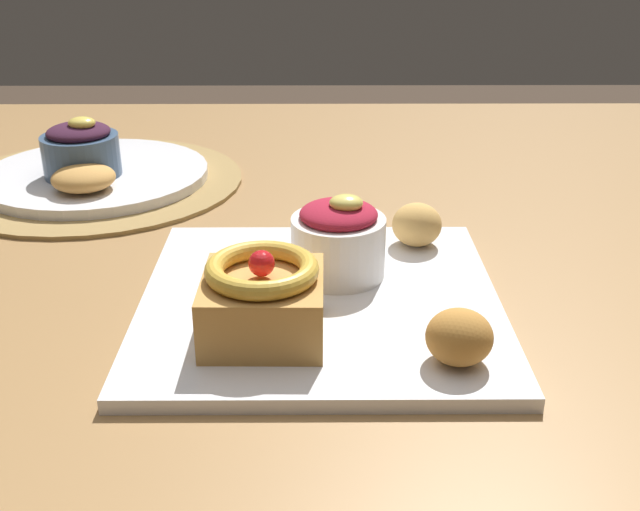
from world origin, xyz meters
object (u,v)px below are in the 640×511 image
object	(u,v)px
cake_slice	(260,298)
back_plate	(96,175)
back_ramekin	(81,150)
fritter_front	(417,225)
berry_ramekin	(338,240)
front_plate	(320,302)
back_pastry	(84,178)
fritter_middle	(459,337)

from	to	relation	value
cake_slice	back_plate	distance (m)	0.45
back_ramekin	fritter_front	bearing A→B (deg)	-27.67
berry_ramekin	fritter_front	world-z (taller)	berry_ramekin
front_plate	back_plate	xyz separation A→B (m)	(-0.27, 0.32, 0.01)
cake_slice	back_ramekin	xyz separation A→B (m)	(-0.23, 0.36, 0.01)
cake_slice	berry_ramekin	distance (m)	0.12
cake_slice	fritter_front	xyz separation A→B (m)	(0.14, 0.17, -0.01)
back_ramekin	front_plate	bearing A→B (deg)	-47.15
fritter_front	back_pastry	distance (m)	0.38
back_plate	cake_slice	bearing A→B (deg)	-59.48
front_plate	back_plate	world-z (taller)	back_plate
front_plate	fritter_middle	bearing A→B (deg)	-46.23
back_plate	fritter_middle	bearing A→B (deg)	-48.80
back_pastry	berry_ramekin	bearing A→B (deg)	-36.58
berry_ramekin	back_pastry	xyz separation A→B (m)	(-0.28, 0.21, -0.01)
front_plate	fritter_front	world-z (taller)	fritter_front
berry_ramekin	fritter_middle	xyz separation A→B (m)	(0.08, -0.14, -0.01)
berry_ramekin	back_plate	bearing A→B (deg)	135.92
fritter_front	fritter_middle	bearing A→B (deg)	-88.54
berry_ramekin	back_plate	size ratio (longest dim) A/B	0.31
fritter_front	back_ramekin	bearing A→B (deg)	152.33
berry_ramekin	back_pastry	world-z (taller)	berry_ramekin
front_plate	fritter_middle	world-z (taller)	fritter_middle
back_plate	back_ramekin	size ratio (longest dim) A/B	3.02
fritter_middle	back_pastry	world-z (taller)	fritter_middle
cake_slice	back_ramekin	size ratio (longest dim) A/B	1.03
cake_slice	fritter_middle	size ratio (longest dim) A/B	1.90
back_pastry	fritter_middle	bearing A→B (deg)	-44.15
fritter_middle	back_plate	world-z (taller)	fritter_middle
fritter_front	fritter_middle	distance (m)	0.21
cake_slice	back_ramekin	world-z (taller)	back_ramekin
fritter_front	back_plate	size ratio (longest dim) A/B	0.18
back_pastry	cake_slice	bearing A→B (deg)	-55.03
berry_ramekin	back_ramekin	size ratio (longest dim) A/B	0.92
back_plate	back_pastry	size ratio (longest dim) A/B	3.81
berry_ramekin	cake_slice	bearing A→B (deg)	-120.64
cake_slice	fritter_front	bearing A→B (deg)	50.66
cake_slice	fritter_front	size ratio (longest dim) A/B	1.94
fritter_front	front_plate	bearing A→B (deg)	-131.31
fritter_middle	cake_slice	bearing A→B (deg)	164.68
cake_slice	back_pastry	xyz separation A→B (m)	(-0.22, 0.31, -0.01)
back_pastry	back_plate	bearing A→B (deg)	95.68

